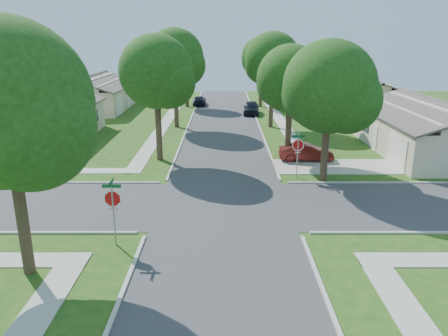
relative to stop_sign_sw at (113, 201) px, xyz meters
name	(u,v)px	position (x,y,z in m)	size (l,w,h in m)	color
ground	(223,205)	(4.70, 4.70, -2.03)	(100.00, 100.00, 0.00)	#1B4813
road_ns	(223,205)	(4.70, 4.70, -2.03)	(7.00, 100.00, 0.02)	#333335
sidewalk_ne	(278,118)	(10.80, 30.70, -2.01)	(1.20, 40.00, 0.04)	#9E9B91
sidewalk_nw	(169,118)	(-1.40, 30.70, -2.01)	(1.20, 40.00, 0.04)	#9E9B91
driveway	(337,167)	(12.60, 11.80, -2.01)	(8.80, 3.60, 0.05)	#9E9B91
stop_sign_sw	(113,201)	(0.00, 0.00, 0.00)	(1.05, 0.80, 2.98)	gray
stop_sign_ne	(298,147)	(9.40, 9.40, 0.00)	(1.05, 0.80, 2.98)	gray
tree_e_near	(291,82)	(9.45, 13.71, 3.61)	(4.97, 4.80, 8.28)	#38281C
tree_e_mid	(273,63)	(9.46, 25.71, 4.22)	(5.59, 5.40, 9.21)	#38281C
tree_e_far	(262,59)	(9.45, 38.71, 3.95)	(5.17, 5.00, 8.72)	#38281C
tree_w_near	(157,75)	(0.06, 13.71, 4.08)	(5.38, 5.20, 8.97)	#38281C
tree_w_mid	(175,60)	(0.06, 25.71, 4.46)	(5.80, 5.60, 9.56)	#38281C
tree_w_far	(187,63)	(0.05, 38.71, 3.48)	(4.76, 4.60, 8.04)	#38281C
tree_sw_corner	(9,111)	(-2.74, -2.29, 4.23)	(6.21, 6.00, 9.55)	#38281C
tree_ne_corner	(330,91)	(11.06, 8.91, 3.56)	(5.80, 5.60, 8.66)	#38281C
house_ne_near	(430,134)	(20.69, 15.70, -0.51)	(8.42, 13.60, 4.23)	#B5A88F
house_ne_far	(361,100)	(20.69, 33.70, -0.51)	(8.42, 13.60, 4.23)	#B5A88F
house_nw_near	(38,124)	(-11.29, 19.70, -0.51)	(8.42, 13.60, 4.23)	#B5A88F
house_nw_far	(94,97)	(-11.29, 36.70, -0.51)	(8.42, 13.60, 4.23)	#B5A88F
car_driveway	(306,152)	(10.70, 13.40, -1.39)	(1.36, 3.90, 1.29)	#581512
car_curb_east	(251,108)	(7.90, 33.08, -1.28)	(1.78, 4.42, 1.51)	black
car_curb_west	(199,101)	(1.50, 39.99, -1.44)	(1.65, 4.05, 1.18)	black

